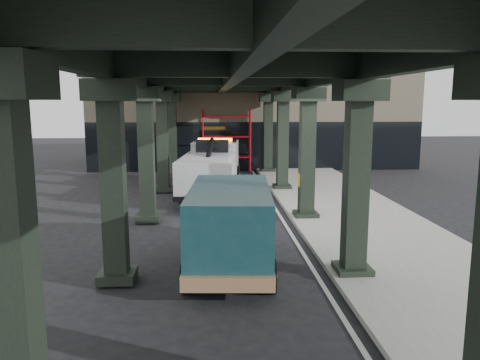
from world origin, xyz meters
name	(u,v)px	position (x,y,z in m)	size (l,w,h in m)	color
ground	(242,235)	(0.00, 0.00, 0.00)	(90.00, 90.00, 0.00)	black
sidewalk	(354,217)	(4.50, 2.00, 0.07)	(5.00, 40.00, 0.15)	gray
lane_stripe	(282,220)	(1.70, 2.00, 0.01)	(0.12, 38.00, 0.01)	silver
viaduct	(227,75)	(-0.40, 2.00, 5.46)	(7.40, 32.00, 6.40)	black
building	(250,108)	(2.00, 20.00, 4.00)	(22.00, 10.00, 8.00)	#C6B793
scaffolding	(226,139)	(0.00, 14.64, 2.11)	(3.08, 0.88, 4.00)	#AB0D19
tow_truck	(212,167)	(-0.97, 7.51, 1.33)	(3.16, 8.53, 2.74)	black
towed_van	(230,224)	(-0.52, -3.06, 1.22)	(2.56, 5.73, 2.27)	#11393F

